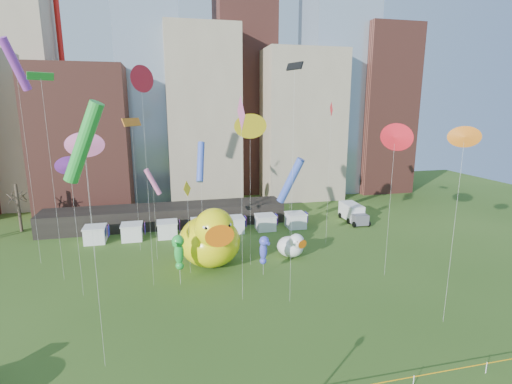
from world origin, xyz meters
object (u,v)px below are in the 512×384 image
object	(u,v)px
seahorse_purple	(264,248)
box_truck	(353,213)
seahorse_green	(179,249)
small_duck	(291,246)
big_duck	(211,238)

from	to	relation	value
seahorse_purple	box_truck	world-z (taller)	seahorse_purple
seahorse_green	box_truck	size ratio (longest dim) A/B	0.83
small_duck	seahorse_purple	size ratio (longest dim) A/B	1.02
box_truck	small_duck	bearing A→B (deg)	-138.01
big_duck	box_truck	size ratio (longest dim) A/B	1.53
seahorse_purple	box_truck	bearing A→B (deg)	18.74
seahorse_purple	box_truck	distance (m)	26.36
small_duck	box_truck	xyz separation A→B (m)	(15.13, 12.64, -0.06)
big_duck	box_truck	distance (m)	28.79
big_duck	seahorse_purple	size ratio (longest dim) A/B	2.23
small_duck	box_truck	world-z (taller)	small_duck
big_duck	seahorse_purple	xyz separation A→B (m)	(5.53, -3.93, -0.27)
big_duck	seahorse_purple	distance (m)	6.79
seahorse_green	big_duck	bearing A→B (deg)	69.50
small_duck	box_truck	bearing A→B (deg)	16.14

